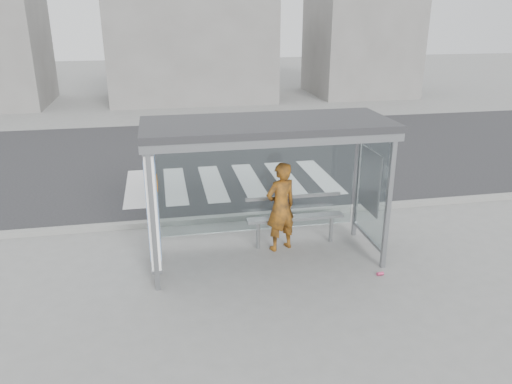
% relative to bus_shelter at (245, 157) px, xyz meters
% --- Properties ---
extents(ground, '(80.00, 80.00, 0.00)m').
position_rel_bus_shelter_xyz_m(ground, '(0.37, -0.06, -1.98)').
color(ground, gray).
rests_on(ground, ground).
extents(road, '(30.00, 10.00, 0.01)m').
position_rel_bus_shelter_xyz_m(road, '(0.37, 6.94, -1.98)').
color(road, '#252527').
rests_on(road, ground).
extents(curb, '(30.00, 0.18, 0.12)m').
position_rel_bus_shelter_xyz_m(curb, '(0.37, 1.89, -1.92)').
color(curb, gray).
rests_on(curb, ground).
extents(crosswalk, '(5.55, 3.00, 0.00)m').
position_rel_bus_shelter_xyz_m(crosswalk, '(0.37, 4.44, -1.98)').
color(crosswalk, silver).
rests_on(crosswalk, ground).
extents(bus_shelter, '(4.25, 1.65, 2.62)m').
position_rel_bus_shelter_xyz_m(bus_shelter, '(0.00, 0.00, 0.00)').
color(bus_shelter, gray).
rests_on(bus_shelter, ground).
extents(building_center, '(8.00, 5.00, 5.00)m').
position_rel_bus_shelter_xyz_m(building_center, '(0.37, 17.94, 0.52)').
color(building_center, slate).
rests_on(building_center, ground).
extents(building_right, '(5.00, 5.00, 7.00)m').
position_rel_bus_shelter_xyz_m(building_right, '(9.37, 17.94, 1.52)').
color(building_right, slate).
rests_on(building_right, ground).
extents(person, '(0.74, 0.61, 1.75)m').
position_rel_bus_shelter_xyz_m(person, '(0.73, 0.32, -1.11)').
color(person, orange).
rests_on(person, ground).
extents(bench, '(1.91, 0.31, 0.99)m').
position_rel_bus_shelter_xyz_m(bench, '(1.05, 0.45, -1.40)').
color(bench, gray).
rests_on(bench, ground).
extents(soda_can, '(0.12, 0.07, 0.06)m').
position_rel_bus_shelter_xyz_m(soda_can, '(2.20, -1.04, -1.95)').
color(soda_can, '#E94477').
rests_on(soda_can, ground).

